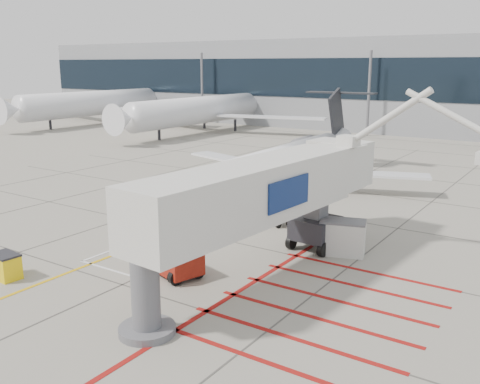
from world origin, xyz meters
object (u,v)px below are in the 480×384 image
Objects in this scene: jet_bridge at (250,204)px; spill_bin at (5,266)px; regional_jet at (269,147)px; pushback_tug at (175,259)px.

spill_bin is (-10.04, -6.25, -3.18)m from jet_bridge.
regional_jet reaches higher than pushback_tug.
regional_jet is 1.53× the size of jet_bridge.
regional_jet reaches higher than jet_bridge.
regional_jet is 10.59× the size of pushback_tug.
regional_jet reaches higher than spill_bin.
pushback_tug reaches higher than spill_bin.
regional_jet is 17.29m from jet_bridge.
jet_bridge is 12.25m from spill_bin.
pushback_tug is at bearing -153.65° from jet_bridge.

